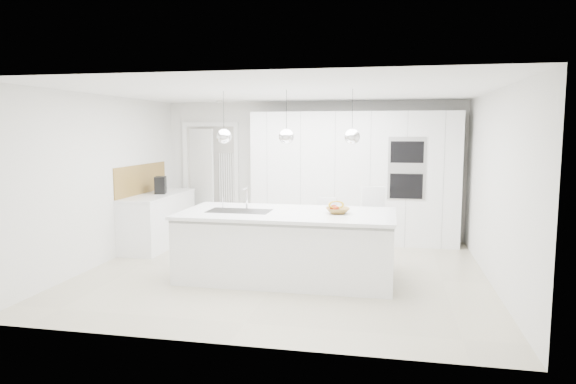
% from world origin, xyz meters
% --- Properties ---
extents(floor, '(5.50, 5.50, 0.00)m').
position_xyz_m(floor, '(0.00, 0.00, 0.00)').
color(floor, '#BBB295').
rests_on(floor, ground).
extents(wall_back, '(5.50, 0.00, 5.50)m').
position_xyz_m(wall_back, '(0.00, 2.50, 1.25)').
color(wall_back, silver).
rests_on(wall_back, ground).
extents(wall_left, '(0.00, 5.00, 5.00)m').
position_xyz_m(wall_left, '(-2.75, 0.00, 1.25)').
color(wall_left, silver).
rests_on(wall_left, ground).
extents(ceiling, '(5.50, 5.50, 0.00)m').
position_xyz_m(ceiling, '(0.00, 0.00, 2.50)').
color(ceiling, white).
rests_on(ceiling, wall_back).
extents(tall_cabinets, '(3.60, 0.60, 2.30)m').
position_xyz_m(tall_cabinets, '(0.80, 2.20, 1.15)').
color(tall_cabinets, white).
rests_on(tall_cabinets, floor).
extents(oven_stack, '(0.62, 0.04, 1.05)m').
position_xyz_m(oven_stack, '(1.70, 1.89, 1.35)').
color(oven_stack, '#A5A5A8').
rests_on(oven_stack, tall_cabinets).
extents(doorway_frame, '(1.11, 0.08, 2.13)m').
position_xyz_m(doorway_frame, '(-1.95, 2.47, 1.02)').
color(doorway_frame, white).
rests_on(doorway_frame, floor).
extents(hallway_door, '(0.76, 0.38, 2.00)m').
position_xyz_m(hallway_door, '(-2.20, 2.42, 1.00)').
color(hallway_door, white).
rests_on(hallway_door, floor).
extents(radiator, '(0.32, 0.04, 1.40)m').
position_xyz_m(radiator, '(-1.63, 2.46, 0.85)').
color(radiator, white).
rests_on(radiator, floor).
extents(left_base_cabinets, '(0.60, 1.80, 0.86)m').
position_xyz_m(left_base_cabinets, '(-2.45, 1.20, 0.43)').
color(left_base_cabinets, white).
rests_on(left_base_cabinets, floor).
extents(left_worktop, '(0.62, 1.82, 0.04)m').
position_xyz_m(left_worktop, '(-2.45, 1.20, 0.88)').
color(left_worktop, white).
rests_on(left_worktop, left_base_cabinets).
extents(oak_backsplash, '(0.02, 1.80, 0.50)m').
position_xyz_m(oak_backsplash, '(-2.74, 1.20, 1.15)').
color(oak_backsplash, olive).
rests_on(oak_backsplash, wall_left).
extents(island_base, '(2.80, 1.20, 0.86)m').
position_xyz_m(island_base, '(0.10, -0.30, 0.43)').
color(island_base, white).
rests_on(island_base, floor).
extents(island_worktop, '(2.84, 1.40, 0.04)m').
position_xyz_m(island_worktop, '(0.10, -0.25, 0.88)').
color(island_worktop, white).
rests_on(island_worktop, island_base).
extents(island_sink, '(0.84, 0.44, 0.18)m').
position_xyz_m(island_sink, '(-0.55, -0.30, 0.82)').
color(island_sink, '#3F3F42').
rests_on(island_sink, island_worktop).
extents(island_tap, '(0.02, 0.02, 0.30)m').
position_xyz_m(island_tap, '(-0.50, -0.10, 1.05)').
color(island_tap, white).
rests_on(island_tap, island_worktop).
extents(pendant_left, '(0.20, 0.20, 0.20)m').
position_xyz_m(pendant_left, '(-0.75, -0.30, 1.90)').
color(pendant_left, white).
rests_on(pendant_left, ceiling).
extents(pendant_mid, '(0.20, 0.20, 0.20)m').
position_xyz_m(pendant_mid, '(0.10, -0.30, 1.90)').
color(pendant_mid, white).
rests_on(pendant_mid, ceiling).
extents(pendant_right, '(0.20, 0.20, 0.20)m').
position_xyz_m(pendant_right, '(0.95, -0.30, 1.90)').
color(pendant_right, white).
rests_on(pendant_right, ceiling).
extents(fruit_bowl, '(0.38, 0.38, 0.08)m').
position_xyz_m(fruit_bowl, '(0.77, -0.25, 0.94)').
color(fruit_bowl, olive).
rests_on(fruit_bowl, island_worktop).
extents(espresso_machine, '(0.25, 0.31, 0.29)m').
position_xyz_m(espresso_machine, '(-2.43, 1.28, 1.05)').
color(espresso_machine, black).
rests_on(espresso_machine, left_worktop).
extents(bar_stool_left, '(0.41, 0.51, 0.98)m').
position_xyz_m(bar_stool_left, '(0.51, 0.59, 0.49)').
color(bar_stool_left, white).
rests_on(bar_stool_left, floor).
extents(bar_stool_right, '(0.54, 0.63, 1.15)m').
position_xyz_m(bar_stool_right, '(1.19, 0.54, 0.57)').
color(bar_stool_right, white).
rests_on(bar_stool_right, floor).
extents(apple_a, '(0.08, 0.08, 0.08)m').
position_xyz_m(apple_a, '(0.76, -0.31, 0.97)').
color(apple_a, '#9D280D').
rests_on(apple_a, fruit_bowl).
extents(apple_b, '(0.08, 0.08, 0.08)m').
position_xyz_m(apple_b, '(0.72, -0.22, 0.97)').
color(apple_b, '#9D280D').
rests_on(apple_b, fruit_bowl).
extents(apple_c, '(0.08, 0.08, 0.08)m').
position_xyz_m(apple_c, '(0.71, -0.25, 0.97)').
color(apple_c, '#9D280D').
rests_on(apple_c, fruit_bowl).
extents(banana_bunch, '(0.24, 0.17, 0.21)m').
position_xyz_m(banana_bunch, '(0.75, -0.26, 1.02)').
color(banana_bunch, gold).
rests_on(banana_bunch, fruit_bowl).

